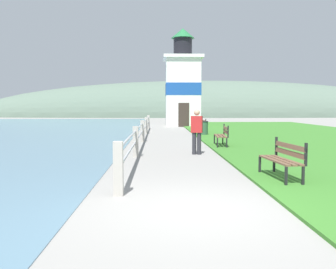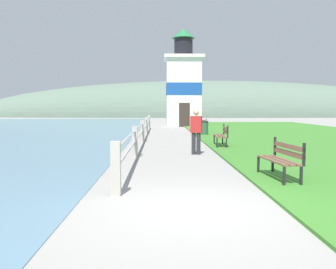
% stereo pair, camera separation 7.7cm
% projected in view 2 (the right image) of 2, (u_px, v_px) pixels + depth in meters
% --- Properties ---
extents(ground_plane, '(160.00, 160.00, 0.00)m').
position_uv_depth(ground_plane, '(193.00, 209.00, 6.17)').
color(ground_plane, gray).
extents(grass_verge, '(12.00, 40.10, 0.06)m').
position_uv_depth(grass_verge, '(313.00, 138.00, 19.66)').
color(grass_verge, '#387528').
rests_on(grass_verge, ground_plane).
extents(seawall_railing, '(0.18, 21.91, 1.04)m').
position_uv_depth(seawall_railing, '(142.00, 129.00, 17.92)').
color(seawall_railing, '#A8A399').
rests_on(seawall_railing, ground_plane).
extents(park_bench_near, '(0.60, 1.64, 0.94)m').
position_uv_depth(park_bench_near, '(282.00, 157.00, 8.55)').
color(park_bench_near, brown).
rests_on(park_bench_near, ground_plane).
extents(park_bench_midway, '(0.59, 1.70, 0.94)m').
position_uv_depth(park_bench_midway, '(222.00, 134.00, 15.67)').
color(park_bench_midway, brown).
rests_on(park_bench_midway, ground_plane).
extents(park_bench_far, '(0.59, 1.73, 0.94)m').
position_uv_depth(park_bench_far, '(201.00, 125.00, 23.66)').
color(park_bench_far, brown).
rests_on(park_bench_far, ground_plane).
extents(lighthouse, '(3.33, 3.33, 8.37)m').
position_uv_depth(lighthouse, '(183.00, 85.00, 32.30)').
color(lighthouse, white).
rests_on(lighthouse, ground_plane).
extents(person_strolling, '(0.43, 0.30, 1.59)m').
position_uv_depth(person_strolling, '(196.00, 130.00, 13.18)').
color(person_strolling, '#28282D').
rests_on(person_strolling, ground_plane).
extents(trash_bin, '(0.54, 0.54, 0.84)m').
position_uv_depth(trash_bin, '(204.00, 128.00, 21.87)').
color(trash_bin, '#2D5138').
rests_on(trash_bin, ground_plane).
extents(distant_hillside, '(80.00, 16.00, 12.00)m').
position_uv_depth(distant_hillside, '(211.00, 117.00, 62.91)').
color(distant_hillside, '#566B5B').
rests_on(distant_hillside, ground_plane).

